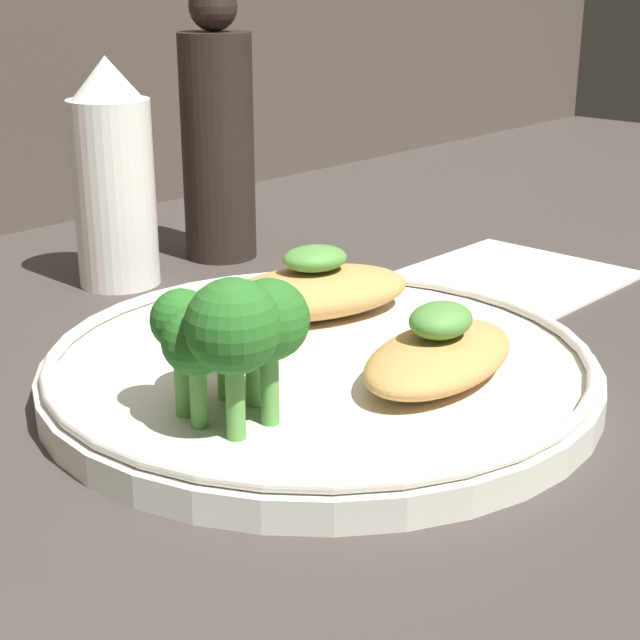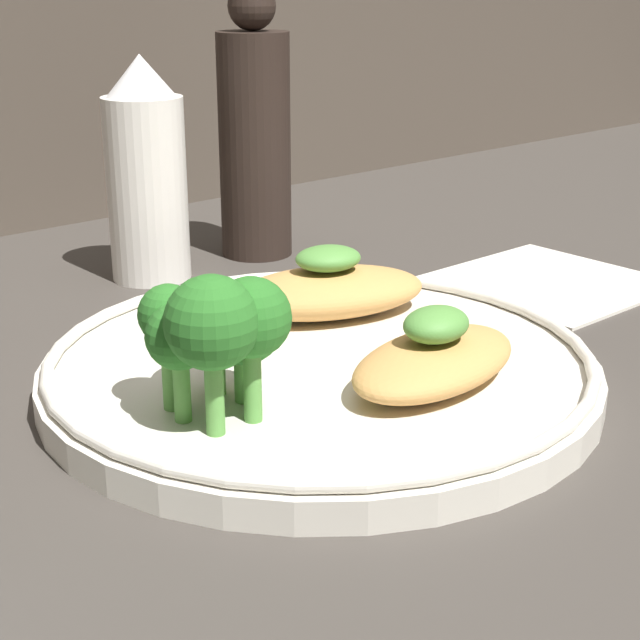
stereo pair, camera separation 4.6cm
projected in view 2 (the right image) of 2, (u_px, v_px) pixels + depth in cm
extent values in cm
cube|color=#3D3833|center=(320.00, 397.00, 46.88)|extent=(180.00, 180.00, 1.00)
cylinder|color=silver|center=(320.00, 373.00, 46.48)|extent=(26.28, 26.28, 1.40)
torus|color=silver|center=(320.00, 354.00, 46.14)|extent=(25.68, 25.68, 0.60)
ellipsoid|color=tan|center=(435.00, 362.00, 43.30)|extent=(10.41, 6.67, 2.04)
ellipsoid|color=#518E3D|center=(436.00, 324.00, 42.70)|extent=(3.68, 3.12, 1.50)
ellipsoid|color=tan|center=(328.00, 292.00, 52.01)|extent=(12.06, 9.38, 2.42)
ellipsoid|color=#518E3D|center=(328.00, 258.00, 51.38)|extent=(4.31, 3.92, 1.31)
cylinder|color=#569942|center=(244.00, 376.00, 41.49)|extent=(0.82, 0.82, 2.29)
sphere|color=#286B23|center=(242.00, 323.00, 40.68)|extent=(3.53, 3.53, 3.53)
cylinder|color=#569942|center=(211.00, 368.00, 42.53)|extent=(0.75, 0.75, 2.13)
sphere|color=#286B23|center=(209.00, 319.00, 41.76)|extent=(3.48, 3.48, 3.48)
cylinder|color=#569942|center=(168.00, 370.00, 40.84)|extent=(0.83, 0.83, 3.29)
sphere|color=#286B23|center=(165.00, 313.00, 39.98)|extent=(2.54, 2.54, 2.54)
cylinder|color=#569942|center=(182.00, 390.00, 39.57)|extent=(0.70, 0.70, 2.74)
sphere|color=#286B23|center=(179.00, 336.00, 38.78)|extent=(2.76, 2.76, 2.76)
cylinder|color=#569942|center=(215.00, 394.00, 38.36)|extent=(0.76, 0.76, 3.39)
sphere|color=#286B23|center=(212.00, 323.00, 37.34)|extent=(3.74, 3.74, 3.74)
cylinder|color=#569942|center=(253.00, 383.00, 39.50)|extent=(0.75, 0.75, 3.33)
sphere|color=#286B23|center=(251.00, 317.00, 38.54)|extent=(3.29, 3.29, 3.29)
cylinder|color=white|center=(147.00, 190.00, 61.36)|extent=(5.01, 5.01, 11.48)
cone|color=white|center=(140.00, 75.00, 58.99)|extent=(4.26, 4.26, 2.53)
cylinder|color=black|center=(255.00, 147.00, 66.06)|extent=(4.85, 4.85, 14.96)
sphere|color=black|center=(252.00, 6.00, 62.99)|extent=(3.16, 3.16, 3.16)
cube|color=silver|center=(548.00, 281.00, 61.92)|extent=(12.34, 12.34, 0.40)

